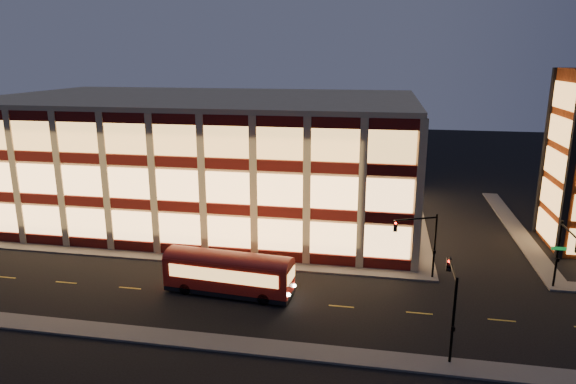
# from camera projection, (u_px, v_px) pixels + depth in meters

# --- Properties ---
(ground) EXTENTS (200.00, 200.00, 0.00)m
(ground) POSITION_uv_depth(u_px,v_px,m) (179.00, 263.00, 49.03)
(ground) COLOR black
(ground) RESTS_ON ground
(sidewalk_office_south) EXTENTS (54.00, 2.00, 0.15)m
(sidewalk_office_south) POSITION_uv_depth(u_px,v_px,m) (154.00, 256.00, 50.50)
(sidewalk_office_south) COLOR #514F4C
(sidewalk_office_south) RESTS_ON ground
(sidewalk_office_east) EXTENTS (2.00, 30.00, 0.15)m
(sidewalk_office_east) POSITION_uv_depth(u_px,v_px,m) (416.00, 222.00, 61.07)
(sidewalk_office_east) COLOR #514F4C
(sidewalk_office_east) RESTS_ON ground
(sidewalk_tower_west) EXTENTS (2.00, 30.00, 0.15)m
(sidewalk_tower_west) POSITION_uv_depth(u_px,v_px,m) (514.00, 227.00, 59.11)
(sidewalk_tower_west) COLOR #514F4C
(sidewalk_tower_west) RESTS_ON ground
(sidewalk_near) EXTENTS (100.00, 2.00, 0.15)m
(sidewalk_near) POSITION_uv_depth(u_px,v_px,m) (109.00, 331.00, 36.66)
(sidewalk_near) COLOR #514F4C
(sidewalk_near) RESTS_ON ground
(office_building) EXTENTS (50.45, 30.45, 14.50)m
(office_building) POSITION_uv_depth(u_px,v_px,m) (206.00, 155.00, 63.76)
(office_building) COLOR tan
(office_building) RESTS_ON ground
(traffic_signal_far) EXTENTS (3.79, 1.87, 6.00)m
(traffic_signal_far) POSITION_uv_depth(u_px,v_px,m) (421.00, 236.00, 44.25)
(traffic_signal_far) COLOR black
(traffic_signal_far) RESTS_ON ground
(traffic_signal_right) EXTENTS (1.20, 4.37, 6.00)m
(traffic_signal_right) POSITION_uv_depth(u_px,v_px,m) (565.00, 248.00, 41.42)
(traffic_signal_right) COLOR black
(traffic_signal_right) RESTS_ON ground
(traffic_signal_near) EXTENTS (0.32, 4.45, 6.00)m
(traffic_signal_near) POSITION_uv_depth(u_px,v_px,m) (452.00, 295.00, 33.31)
(traffic_signal_near) COLOR black
(traffic_signal_near) RESTS_ON ground
(trolley_bus) EXTENTS (10.85, 3.59, 3.61)m
(trolley_bus) POSITION_uv_depth(u_px,v_px,m) (229.00, 271.00, 42.27)
(trolley_bus) COLOR #981008
(trolley_bus) RESTS_ON ground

